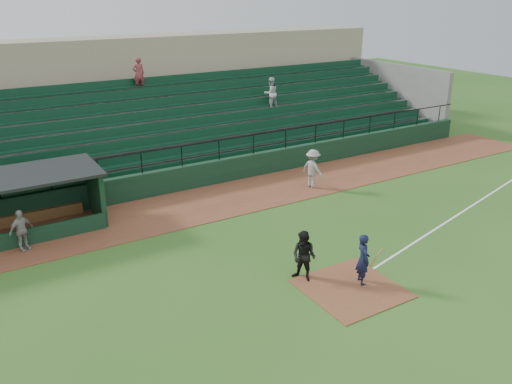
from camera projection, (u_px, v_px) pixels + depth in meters
ground at (332, 275)px, 17.73m from camera, size 90.00×90.00×0.00m
warning_track at (223, 200)px, 24.11m from camera, size 40.00×4.00×0.03m
home_plate_dirt at (351, 288)px, 16.93m from camera, size 3.00×3.00×0.03m
foul_line at (458, 214)px, 22.55m from camera, size 17.49×4.44×0.01m
stadium_structure at (154, 116)px, 30.02m from camera, size 38.00×13.08×6.40m
batter_at_plate at (363, 259)px, 16.96m from camera, size 1.10×0.75×1.78m
umpire at (304, 256)px, 17.14m from camera, size 0.98×1.07×1.77m
runner at (313, 169)px, 25.31m from camera, size 0.95×1.36×1.91m
dugout_player_a at (21, 230)px, 19.12m from camera, size 1.02×0.77×1.61m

